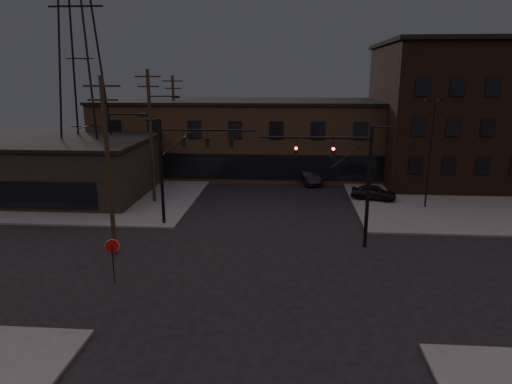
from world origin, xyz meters
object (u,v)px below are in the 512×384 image
traffic_signal_far (178,160)px  stop_sign (112,251)px  parked_car_lot_a (374,192)px  traffic_signal_near (351,173)px  parked_car_lot_b (474,176)px  car_crossing (308,176)px

traffic_signal_far → stop_sign: 10.55m
parked_car_lot_a → traffic_signal_near: bearing=177.9°
parked_car_lot_b → car_crossing: size_ratio=0.92×
parked_car_lot_a → parked_car_lot_b: 14.24m
traffic_signal_near → parked_car_lot_a: 12.77m
traffic_signal_near → parked_car_lot_a: (3.65, 11.53, -4.11)m
stop_sign → car_crossing: size_ratio=0.53×
parked_car_lot_b → car_crossing: (-17.41, -1.67, -0.01)m
traffic_signal_near → traffic_signal_far: (-12.07, 3.50, 0.08)m
parked_car_lot_b → parked_car_lot_a: bearing=125.7°
parked_car_lot_a → parked_car_lot_b: bearing=-40.0°
traffic_signal_far → parked_car_lot_a: 18.15m
stop_sign → parked_car_lot_b: (28.74, 26.09, -1.07)m
stop_sign → car_crossing: stop_sign is taller
traffic_signal_near → car_crossing: bearing=96.5°
traffic_signal_near → car_crossing: size_ratio=1.72×
traffic_signal_near → parked_car_lot_a: bearing=72.4°
traffic_signal_near → car_crossing: traffic_signal_near is taller
traffic_signal_near → parked_car_lot_b: size_ratio=1.87×
car_crossing → stop_sign: bearing=-132.8°
parked_car_lot_b → stop_sign: bearing=133.4°
stop_sign → parked_car_lot_a: bearing=46.6°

